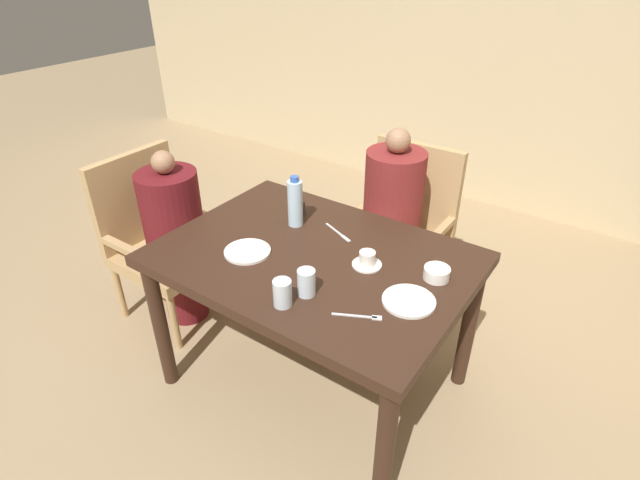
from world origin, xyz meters
TOP-DOWN VIEW (x-y plane):
  - ground_plane at (0.00, 0.00)m, footprint 16.00×16.00m
  - wall_back at (0.00, 2.49)m, footprint 8.00×0.06m
  - dining_table at (0.00, 0.00)m, footprint 1.33×0.96m
  - chair_left_side at (-1.08, 0.00)m, footprint 0.54×0.54m
  - diner_in_left_chair at (-0.93, 0.00)m, footprint 0.32×0.32m
  - chair_far_side at (0.00, 0.90)m, footprint 0.54×0.54m
  - diner_in_far_chair at (-0.00, 0.74)m, footprint 0.32×0.32m
  - plate_main_left at (0.49, -0.06)m, footprint 0.20×0.20m
  - plate_main_right at (-0.25, -0.15)m, footprint 0.20×0.20m
  - teacup_with_saucer at (0.23, 0.06)m, footprint 0.13×0.13m
  - bowl_small at (0.51, 0.14)m, footprint 0.11×0.11m
  - water_bottle at (-0.23, 0.17)m, footprint 0.07×0.07m
  - glass_tall_near at (0.14, -0.24)m, footprint 0.07×0.07m
  - glass_tall_mid at (0.10, -0.35)m, footprint 0.07×0.07m
  - salt_shaker at (-0.30, 0.27)m, footprint 0.03×0.03m
  - pepper_shaker at (-0.26, 0.27)m, footprint 0.03×0.03m
  - fork_beside_plate at (0.39, -0.24)m, footprint 0.17×0.10m
  - knife_beside_plate at (-0.01, 0.21)m, footprint 0.18×0.09m

SIDE VIEW (x-z plane):
  - ground_plane at x=0.00m, z-range 0.00..0.00m
  - chair_left_side at x=-1.08m, z-range 0.02..0.97m
  - chair_far_side at x=0.00m, z-range 0.02..0.97m
  - diner_in_left_chair at x=-0.93m, z-range 0.01..1.05m
  - diner_in_far_chair at x=0.00m, z-range 0.01..1.14m
  - dining_table at x=0.00m, z-range 0.29..1.06m
  - fork_beside_plate at x=0.39m, z-range 0.77..0.77m
  - knife_beside_plate at x=-0.01m, z-range 0.77..0.77m
  - plate_main_left at x=0.49m, z-range 0.77..0.78m
  - plate_main_right at x=-0.25m, z-range 0.77..0.78m
  - bowl_small at x=0.51m, z-range 0.77..0.82m
  - teacup_with_saucer at x=0.23m, z-range 0.76..0.83m
  - pepper_shaker at x=-0.26m, z-range 0.77..0.83m
  - salt_shaker at x=-0.30m, z-range 0.77..0.84m
  - glass_tall_near at x=0.14m, z-range 0.77..0.88m
  - glass_tall_mid at x=0.10m, z-range 0.77..0.88m
  - water_bottle at x=-0.23m, z-range 0.76..1.01m
  - wall_back at x=0.00m, z-range 0.00..2.80m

